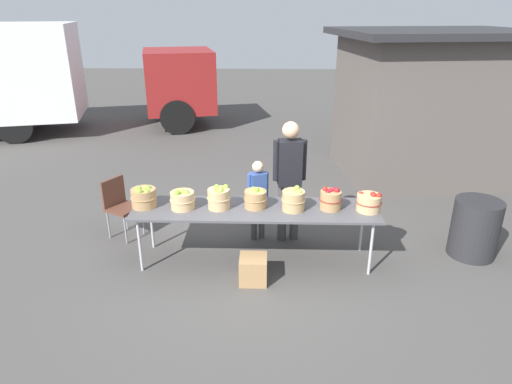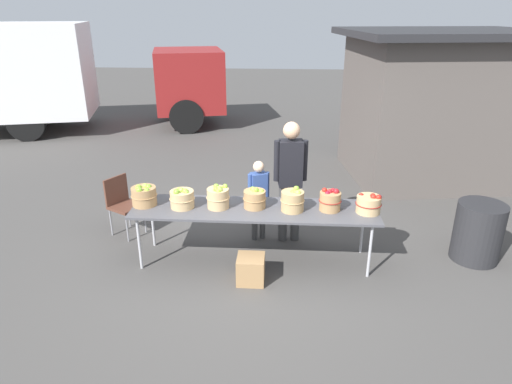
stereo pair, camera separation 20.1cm
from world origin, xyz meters
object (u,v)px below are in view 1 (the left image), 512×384
at_px(apple_basket_green_2, 219,198).
at_px(vendor_adult, 289,173).
at_px(folding_chair, 120,203).
at_px(apple_basket_green_3, 255,198).
at_px(market_table, 255,211).
at_px(apple_basket_green_1, 182,199).
at_px(apple_basket_green_4, 294,200).
at_px(apple_basket_red_0, 331,199).
at_px(box_truck, 37,75).
at_px(produce_crate, 253,269).
at_px(trash_barrel, 475,228).
at_px(apple_basket_green_0, 144,197).
at_px(child_customer, 258,194).
at_px(apple_basket_red_1, 369,202).

distance_m(apple_basket_green_2, vendor_adult, 1.09).
bearing_deg(vendor_adult, folding_chair, -7.56).
bearing_deg(apple_basket_green_3, market_table, -90.94).
height_order(apple_basket_green_3, folding_chair, apple_basket_green_3).
distance_m(apple_basket_green_1, apple_basket_green_2, 0.46).
bearing_deg(apple_basket_green_4, apple_basket_red_0, 5.51).
distance_m(apple_basket_green_1, vendor_adult, 1.51).
bearing_deg(apple_basket_green_3, apple_basket_green_1, -176.19).
relative_size(box_truck, produce_crate, 24.18).
height_order(apple_basket_red_0, folding_chair, apple_basket_red_0).
relative_size(apple_basket_green_1, vendor_adult, 0.19).
height_order(apple_basket_green_2, trash_barrel, apple_basket_green_2).
distance_m(apple_basket_green_2, trash_barrel, 3.41).
relative_size(apple_basket_green_0, apple_basket_green_4, 1.10).
distance_m(apple_basket_green_0, vendor_adult, 1.96).
relative_size(market_table, vendor_adult, 1.80).
distance_m(apple_basket_green_2, child_customer, 0.79).
xyz_separation_m(vendor_adult, folding_chair, (-2.41, 0.06, -0.51)).
relative_size(apple_basket_red_0, folding_chair, 0.34).
distance_m(apple_basket_green_3, folding_chair, 2.09).
distance_m(apple_basket_green_3, apple_basket_red_0, 0.94).
bearing_deg(apple_basket_green_0, child_customer, 22.25).
xyz_separation_m(market_table, vendor_adult, (0.45, 0.60, 0.30)).
height_order(apple_basket_red_1, box_truck, box_truck).
bearing_deg(child_customer, apple_basket_green_4, 103.78).
bearing_deg(market_table, box_truck, 132.01).
xyz_separation_m(market_table, produce_crate, (-0.01, -0.50, -0.55)).
distance_m(apple_basket_green_3, produce_crate, 0.89).
relative_size(apple_basket_green_3, produce_crate, 0.90).
bearing_deg(apple_basket_green_1, trash_barrel, 3.83).
relative_size(apple_basket_green_4, apple_basket_red_0, 1.05).
xyz_separation_m(apple_basket_green_1, vendor_adult, (1.36, 0.62, 0.14)).
height_order(apple_basket_red_1, trash_barrel, apple_basket_red_1).
xyz_separation_m(apple_basket_green_1, apple_basket_green_2, (0.46, 0.02, 0.02)).
height_order(market_table, apple_basket_green_0, apple_basket_green_0).
relative_size(apple_basket_green_0, apple_basket_green_2, 1.10).
height_order(market_table, apple_basket_green_4, apple_basket_green_4).
relative_size(apple_basket_green_3, apple_basket_red_1, 0.93).
distance_m(apple_basket_red_0, vendor_adult, 0.78).
xyz_separation_m(apple_basket_green_4, child_customer, (-0.46, 0.63, -0.19)).
relative_size(market_table, apple_basket_green_1, 9.68).
bearing_deg(box_truck, apple_basket_red_0, -57.85).
distance_m(apple_basket_green_0, apple_basket_green_4, 1.89).
bearing_deg(child_customer, apple_basket_green_2, 29.55).
relative_size(apple_basket_green_0, trash_barrel, 0.42).
height_order(apple_basket_green_0, apple_basket_green_1, apple_basket_green_0).
bearing_deg(box_truck, produce_crate, -64.38).
height_order(apple_basket_green_3, produce_crate, apple_basket_green_3).
bearing_deg(folding_chair, apple_basket_green_0, -110.05).
xyz_separation_m(apple_basket_green_2, apple_basket_red_0, (1.40, 0.02, -0.01)).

